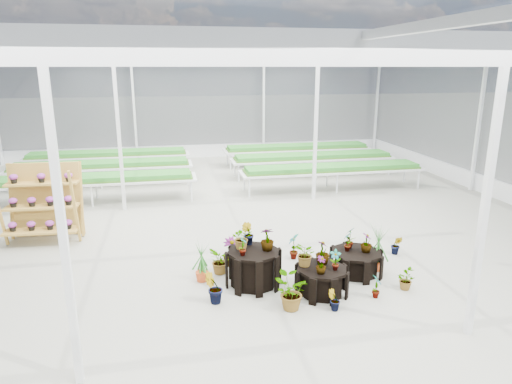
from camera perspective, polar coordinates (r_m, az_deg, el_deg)
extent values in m
plane|color=gray|center=(10.75, -1.46, -7.60)|extent=(24.00, 24.00, 0.00)
cylinder|color=black|center=(9.12, -0.32, -9.47)|extent=(1.09, 1.09, 0.73)
cylinder|color=black|center=(8.93, 8.16, -10.92)|extent=(1.13, 1.13, 0.53)
cylinder|color=black|center=(9.87, 12.35, -8.58)|extent=(1.10, 1.10, 0.49)
imported|color=#297226|center=(8.99, -1.76, -5.75)|extent=(0.42, 0.37, 0.45)
imported|color=#297226|center=(8.92, 1.42, -5.89)|extent=(0.27, 0.27, 0.46)
imported|color=#297226|center=(9.21, -1.05, -5.23)|extent=(0.32, 0.31, 0.45)
imported|color=#297226|center=(8.68, -1.67, -6.69)|extent=(0.18, 0.24, 0.41)
imported|color=#297226|center=(8.77, 6.23, -7.76)|extent=(0.49, 0.53, 0.48)
imported|color=#297226|center=(8.69, 9.88, -8.38)|extent=(0.25, 0.20, 0.40)
imported|color=#297226|center=(8.91, 8.32, -7.44)|extent=(0.35, 0.35, 0.48)
imported|color=#297226|center=(8.53, 8.14, -9.03)|extent=(0.26, 0.26, 0.33)
imported|color=#297226|center=(9.69, 11.38, -6.05)|extent=(0.25, 0.27, 0.42)
imported|color=#297226|center=(9.72, 13.64, -6.18)|extent=(0.28, 0.28, 0.41)
imported|color=#297226|center=(9.83, 11.66, -5.56)|extent=(0.31, 0.29, 0.49)
imported|color=#297226|center=(8.52, -5.32, -11.90)|extent=(0.41, 0.37, 0.61)
imported|color=#297226|center=(9.64, -4.47, -8.61)|extent=(0.45, 0.52, 0.57)
imported|color=#297226|center=(8.31, 4.22, -12.43)|extent=(0.77, 0.74, 0.66)
imported|color=#297226|center=(8.42, 9.72, -13.19)|extent=(0.23, 0.19, 0.40)
imported|color=#297226|center=(8.99, 14.81, -11.35)|extent=(0.24, 0.29, 0.47)
imported|color=#297226|center=(9.49, 18.11, -10.32)|extent=(0.39, 0.42, 0.41)
imported|color=#297226|center=(11.08, 17.16, -6.36)|extent=(0.32, 0.30, 0.45)
imported|color=#297226|center=(10.51, 11.84, -7.09)|extent=(0.33, 0.31, 0.48)
imported|color=#297226|center=(10.36, 4.73, -6.74)|extent=(0.31, 0.37, 0.61)
imported|color=#297226|center=(10.02, -3.16, -7.47)|extent=(0.37, 0.37, 0.62)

